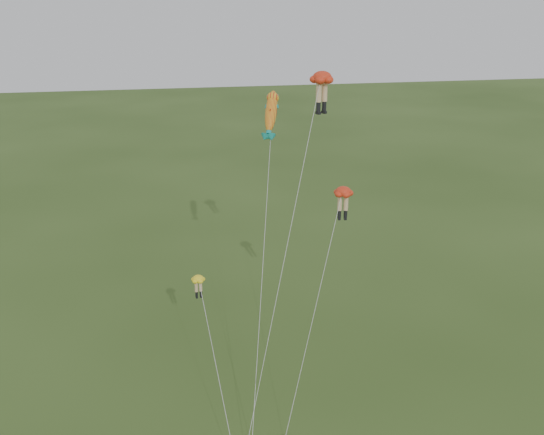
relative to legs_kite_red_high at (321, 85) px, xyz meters
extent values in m
plane|color=#2D4418|center=(-4.93, -7.37, -20.57)|extent=(300.00, 300.00, 0.00)
ellipsoid|color=red|center=(0.08, 0.11, 0.46)|extent=(2.14, 2.14, 0.81)
cylinder|color=#DFB783|center=(-0.14, 0.01, -0.49)|extent=(0.36, 0.36, 1.23)
cylinder|color=black|center=(-0.14, 0.01, -1.41)|extent=(0.28, 0.28, 0.62)
cube|color=black|center=(-0.14, 0.01, -1.81)|extent=(0.33, 0.41, 0.18)
cylinder|color=#DFB783|center=(0.31, 0.21, -0.49)|extent=(0.36, 0.36, 1.23)
cylinder|color=black|center=(0.31, 0.21, -1.41)|extent=(0.28, 0.28, 0.62)
cube|color=black|center=(0.31, 0.21, -1.81)|extent=(0.33, 0.41, 0.18)
cylinder|color=silver|center=(-3.21, -4.45, -9.75)|extent=(6.63, 9.16, 21.22)
ellipsoid|color=red|center=(1.14, -2.05, -6.63)|extent=(1.52, 1.52, 0.67)
cylinder|color=#DFB783|center=(0.94, -2.03, -7.42)|extent=(0.30, 0.30, 1.03)
cylinder|color=black|center=(0.94, -2.03, -8.19)|extent=(0.23, 0.23, 0.51)
cube|color=black|center=(0.94, -2.03, -8.52)|extent=(0.21, 0.32, 0.15)
cylinder|color=#DFB783|center=(1.35, -2.08, -7.42)|extent=(0.30, 0.30, 1.03)
cylinder|color=black|center=(1.35, -2.08, -8.19)|extent=(0.23, 0.23, 0.51)
cube|color=black|center=(1.35, -2.08, -8.52)|extent=(0.21, 0.32, 0.15)
cylinder|color=silver|center=(-1.42, -5.27, -13.33)|extent=(5.16, 6.48, 14.06)
ellipsoid|color=yellow|center=(-8.56, -2.08, -12.06)|extent=(1.08, 1.08, 0.48)
cylinder|color=#DFB783|center=(-8.70, -2.10, -12.62)|extent=(0.21, 0.21, 0.73)
cylinder|color=black|center=(-8.70, -2.10, -13.17)|extent=(0.17, 0.17, 0.36)
cube|color=black|center=(-8.70, -2.10, -13.40)|extent=(0.15, 0.23, 0.11)
cylinder|color=#DFB783|center=(-8.42, -2.06, -12.62)|extent=(0.21, 0.21, 0.73)
cylinder|color=black|center=(-8.42, -2.06, -13.17)|extent=(0.17, 0.17, 0.36)
cube|color=black|center=(-8.42, -2.06, -13.40)|extent=(0.15, 0.23, 0.11)
cylinder|color=silver|center=(-7.91, -6.70, -16.09)|extent=(1.33, 9.25, 8.54)
ellipsoid|color=yellow|center=(-2.74, 2.88, -2.12)|extent=(1.80, 3.05, 3.07)
sphere|color=yellow|center=(-2.74, 2.88, -2.12)|extent=(1.27, 1.50, 1.27)
cone|color=teal|center=(-2.74, 2.88, -2.12)|extent=(1.06, 1.37, 1.19)
cone|color=teal|center=(-2.74, 2.88, -2.12)|extent=(1.06, 1.37, 1.19)
cone|color=teal|center=(-2.74, 2.88, -2.12)|extent=(0.60, 0.77, 0.67)
cone|color=teal|center=(-2.74, 2.88, -2.12)|extent=(0.60, 0.77, 0.67)
cone|color=#BB3113|center=(-2.74, 2.88, -2.12)|extent=(0.63, 0.77, 0.66)
cylinder|color=silver|center=(-4.41, -2.87, -11.24)|extent=(3.39, 11.53, 18.24)
camera|label=1|loc=(-10.40, -38.21, 5.55)|focal=40.00mm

